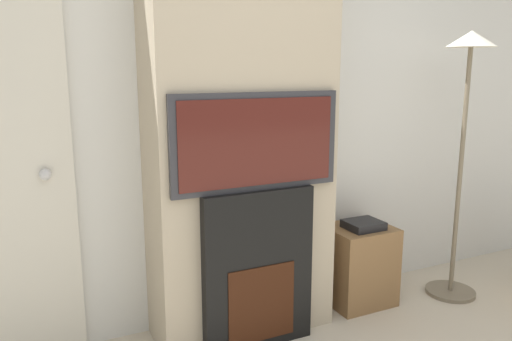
% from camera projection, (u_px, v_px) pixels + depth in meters
% --- Properties ---
extents(wall_back, '(6.00, 0.06, 2.70)m').
position_uv_depth(wall_back, '(225.00, 98.00, 2.92)').
color(wall_back, silver).
rests_on(wall_back, ground_plane).
extents(chimney_breast, '(1.03, 0.39, 2.70)m').
position_uv_depth(chimney_breast, '(240.00, 100.00, 2.72)').
color(chimney_breast, tan).
rests_on(chimney_breast, ground_plane).
extents(fireplace, '(0.63, 0.15, 0.89)m').
position_uv_depth(fireplace, '(256.00, 269.00, 2.73)').
color(fireplace, black).
rests_on(fireplace, ground_plane).
extents(television, '(0.94, 0.07, 0.51)m').
position_uv_depth(television, '(256.00, 142.00, 2.58)').
color(television, '#2D2D33').
rests_on(television, fireplace).
extents(floor_lamp, '(0.33, 0.33, 1.75)m').
position_uv_depth(floor_lamp, '(466.00, 108.00, 3.18)').
color(floor_lamp, '#726651').
rests_on(floor_lamp, ground_plane).
extents(media_stand, '(0.41, 0.36, 0.57)m').
position_uv_depth(media_stand, '(358.00, 264.00, 3.26)').
color(media_stand, brown).
rests_on(media_stand, ground_plane).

